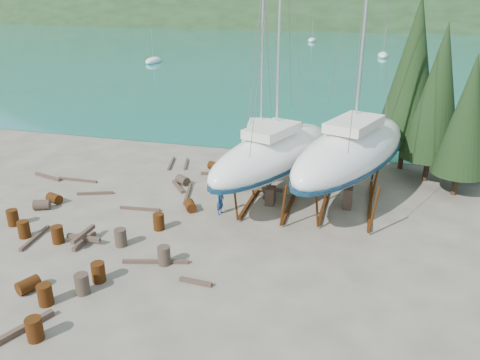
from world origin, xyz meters
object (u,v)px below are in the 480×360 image
(small_sailboat_shore, at_px, (259,141))
(worker, at_px, (220,201))
(large_sailboat_near, at_px, (274,154))
(large_sailboat_far, at_px, (352,151))

(small_sailboat_shore, xyz_separation_m, worker, (-0.37, -7.65, -1.25))
(large_sailboat_near, distance_m, large_sailboat_far, 4.42)
(small_sailboat_shore, height_order, worker, small_sailboat_shore)
(worker, bearing_deg, small_sailboat_shore, 8.44)
(large_sailboat_far, xyz_separation_m, worker, (-6.75, -3.37, -2.47))
(large_sailboat_far, height_order, small_sailboat_shore, large_sailboat_far)
(large_sailboat_far, distance_m, worker, 7.94)
(worker, bearing_deg, large_sailboat_near, -31.23)
(large_sailboat_near, xyz_separation_m, large_sailboat_far, (4.35, 0.74, 0.35))
(large_sailboat_near, xyz_separation_m, worker, (-2.40, -2.63, -2.12))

